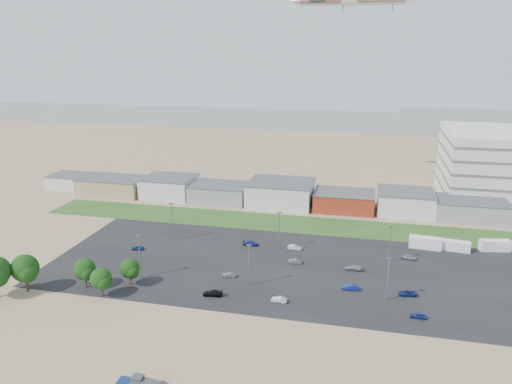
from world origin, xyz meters
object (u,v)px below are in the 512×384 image
(telehandler, at_px, (133,384))
(parked_car_13, at_px, (279,299))
(parked_car_3, at_px, (213,293))
(parked_car_8, at_px, (409,257))
(parked_car_7, at_px, (295,261))
(parked_car_0, at_px, (407,293))
(parked_car_10, at_px, (97,281))
(box_trailer_a, at_px, (425,243))
(parked_car_1, at_px, (351,287))
(parked_car_12, at_px, (353,268))
(parked_car_2, at_px, (418,316))
(parked_car_6, at_px, (251,243))
(parked_car_4, at_px, (229,275))
(parked_car_11, at_px, (295,247))
(parked_car_5, at_px, (138,248))
(airliner, at_px, (352,0))

(telehandler, distance_m, parked_car_13, 38.59)
(parked_car_13, bearing_deg, parked_car_3, -83.46)
(parked_car_8, bearing_deg, parked_car_7, 114.33)
(parked_car_0, bearing_deg, parked_car_10, -88.63)
(box_trailer_a, relative_size, parked_car_0, 2.15)
(parked_car_1, height_order, parked_car_12, parked_car_1)
(telehandler, height_order, parked_car_7, telehandler)
(parked_car_1, relative_size, parked_car_2, 1.21)
(parked_car_6, distance_m, parked_car_12, 30.18)
(parked_car_7, bearing_deg, parked_car_2, 52.02)
(parked_car_1, bearing_deg, parked_car_4, -95.37)
(parked_car_11, bearing_deg, parked_car_13, -175.67)
(parked_car_3, distance_m, parked_car_4, 9.92)
(parked_car_4, xyz_separation_m, parked_car_12, (28.89, 10.61, 0.07))
(parked_car_2, relative_size, parked_car_8, 0.89)
(parked_car_5, bearing_deg, parked_car_13, 57.39)
(parked_car_13, bearing_deg, parked_car_11, -173.49)
(parked_car_6, bearing_deg, parked_car_2, -130.09)
(parked_car_12, bearing_deg, parked_car_1, 1.18)
(parked_car_3, distance_m, parked_car_12, 36.18)
(airliner, xyz_separation_m, parked_car_2, (21.71, -105.82, -69.44))
(telehandler, xyz_separation_m, airliner, (24.37, 140.10, 68.35))
(parked_car_2, distance_m, parked_car_6, 51.97)
(parked_car_0, distance_m, parked_car_13, 28.83)
(telehandler, relative_size, parked_car_0, 1.99)
(telehandler, distance_m, parked_car_5, 60.01)
(parked_car_12, bearing_deg, box_trailer_a, 136.83)
(parked_car_7, bearing_deg, parked_car_6, -125.21)
(parked_car_7, bearing_deg, parked_car_12, 85.17)
(box_trailer_a, xyz_separation_m, parked_car_5, (-76.42, -18.86, -1.04))
(airliner, height_order, parked_car_13, airliner)
(parked_car_5, bearing_deg, parked_car_8, 90.05)
(parked_car_7, distance_m, parked_car_8, 30.04)
(telehandler, distance_m, parked_car_6, 64.44)
(box_trailer_a, relative_size, parked_car_6, 1.94)
(airliner, bearing_deg, box_trailer_a, -71.69)
(telehandler, bearing_deg, parked_car_4, 85.74)
(parked_car_5, relative_size, parked_car_11, 0.86)
(parked_car_10, distance_m, parked_car_11, 51.87)
(box_trailer_a, distance_m, parked_car_5, 78.72)
(parked_car_10, bearing_deg, parked_car_4, -74.38)
(parked_car_4, distance_m, parked_car_5, 30.74)
(parked_car_5, height_order, parked_car_8, parked_car_8)
(airliner, bearing_deg, parked_car_2, -81.65)
(box_trailer_a, distance_m, airliner, 99.31)
(box_trailer_a, xyz_separation_m, parked_car_1, (-18.73, -29.45, -0.95))
(parked_car_2, height_order, parked_car_11, parked_car_11)
(parked_car_13, bearing_deg, parked_car_6, -151.29)
(parked_car_7, bearing_deg, parked_car_3, -37.29)
(parked_car_2, bearing_deg, parked_car_7, -121.05)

